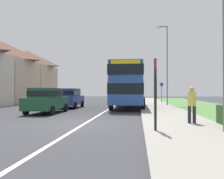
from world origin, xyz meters
The scene contains 12 objects.
ground_plane centered at (0.00, 0.00, 0.00)m, with size 120.00×120.00×0.00m, color #38383D.
lane_marking_centre centered at (0.00, 8.00, 0.00)m, with size 0.14×60.00×0.01m, color silver.
pavement_near_side centered at (4.20, 6.00, 0.06)m, with size 3.20×68.00×0.12m, color gray.
double_decker_bus centered at (1.55, 10.66, 2.14)m, with size 2.80×9.79×3.70m.
parked_car_dark_green centered at (-3.69, 4.93, 0.92)m, with size 1.88×4.34×1.68m.
parked_car_blue centered at (-3.69, 9.92, 0.94)m, with size 2.00×4.03×1.72m.
pedestrian_at_stop centered at (4.67, 0.03, 0.98)m, with size 0.34×0.34×1.67m.
bus_stop_sign centered at (3.00, -1.98, 1.54)m, with size 0.09×0.52×2.60m.
cycle_route_sign centered at (5.19, 17.67, 1.43)m, with size 0.44×0.08×2.52m.
street_lamp_near centered at (5.18, -1.97, 4.00)m, with size 1.14×0.20×6.91m.
street_lamp_mid centered at (5.24, 13.61, 4.58)m, with size 1.14×0.20×8.04m.
house_terrace_far_side centered at (-14.12, 16.31, 3.80)m, with size 7.28×19.65×7.59m.
Camera 1 is at (2.40, -10.10, 1.46)m, focal length 37.26 mm.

